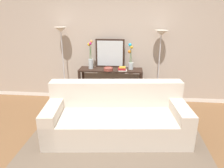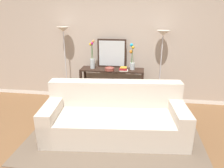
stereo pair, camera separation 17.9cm
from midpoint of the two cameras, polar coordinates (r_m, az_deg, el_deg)
The scene contains 13 objects.
ground_plane at distance 3.30m, azimuth -5.70°, elevation -19.17°, with size 16.00×16.00×0.02m, color brown.
back_wall at distance 4.80m, azimuth -1.13°, elevation 12.44°, with size 12.00×0.15×2.92m.
area_rug at distance 3.63m, azimuth -0.38°, elevation -14.75°, with size 2.92×1.80×0.01m.
couch at distance 3.61m, azimuth -0.22°, elevation -9.31°, with size 2.43×1.21×0.88m.
console_table at distance 4.65m, azimuth -1.47°, elevation 1.13°, with size 1.40×0.39×0.84m.
floor_lamp_left at distance 4.78m, azimuth -14.78°, elevation 10.57°, with size 0.28×0.28×1.73m.
floor_lamp_right at distance 4.52m, azimuth 12.08°, elevation 9.82°, with size 0.28×0.28×1.68m.
wall_mirror at distance 4.67m, azimuth -1.68°, elevation 8.46°, with size 0.64×0.02×0.63m.
vase_tall_flowers at distance 4.60m, azimuth -7.04°, elevation 6.89°, with size 0.12×0.12×0.63m.
vase_short_flowers at distance 4.52m, azimuth 4.03°, elevation 6.83°, with size 0.13×0.12×0.57m.
fruit_bowl at distance 4.46m, azimuth -2.19°, elevation 4.16°, with size 0.20×0.20×0.07m.
book_stack at distance 4.44m, azimuth 1.67°, elevation 4.15°, with size 0.19×0.17×0.08m.
book_row_under_console at distance 4.91m, azimuth -6.13°, elevation -4.58°, with size 0.34×0.18×0.12m.
Camera 1 is at (0.47, -2.53, 2.05)m, focal length 33.07 mm.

